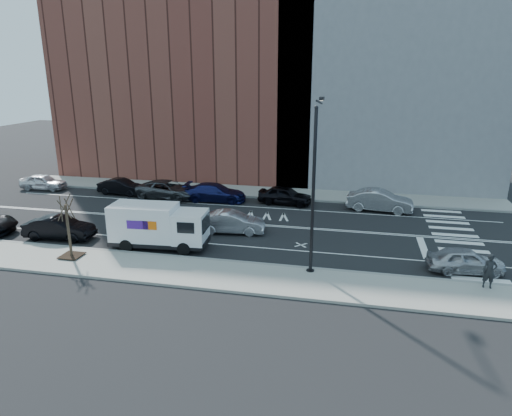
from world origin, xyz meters
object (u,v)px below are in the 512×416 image
at_px(driving_sedan, 232,222).
at_px(far_parked_b, 122,187).
at_px(far_parked_a, 43,182).
at_px(pedestrian, 490,271).
at_px(near_parked_front, 466,260).
at_px(fedex_van, 158,226).

bearing_deg(driving_sedan, far_parked_b, 51.69).
distance_m(far_parked_a, driving_sedan, 21.68).
bearing_deg(pedestrian, near_parked_front, 111.67).
xyz_separation_m(far_parked_b, near_parked_front, (26.53, -11.08, -0.01)).
distance_m(far_parked_a, near_parked_front, 36.29).
xyz_separation_m(far_parked_a, pedestrian, (35.19, -13.24, 0.33)).
bearing_deg(far_parked_b, fedex_van, -138.43).
distance_m(driving_sedan, pedestrian, 15.92).
xyz_separation_m(fedex_van, far_parked_a, (-16.52, 11.34, -0.74)).
height_order(far_parked_a, pedestrian, pedestrian).
xyz_separation_m(fedex_van, far_parked_b, (-8.52, 11.27, -0.76)).
height_order(driving_sedan, pedestrian, pedestrian).
relative_size(far_parked_b, driving_sedan, 0.94).
bearing_deg(driving_sedan, pedestrian, -116.89).
distance_m(fedex_van, far_parked_a, 20.05).
distance_m(fedex_van, driving_sedan, 5.29).
relative_size(fedex_van, far_parked_a, 1.47).
bearing_deg(near_parked_front, driving_sedan, 70.33).
height_order(fedex_van, pedestrian, fedex_van).
relative_size(near_parked_front, pedestrian, 2.27).
bearing_deg(driving_sedan, far_parked_a, 62.76).
distance_m(far_parked_b, driving_sedan, 14.44).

